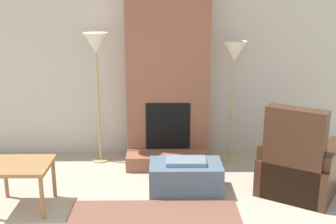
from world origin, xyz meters
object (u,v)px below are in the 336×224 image
Objects in this scene: armchair at (299,167)px; floor_lamp_left at (96,50)px; floor_lamp_right at (234,58)px; ottoman at (186,176)px; side_table at (21,170)px.

armchair is 2.93m from floor_lamp_left.
floor_lamp_left is 1.82m from floor_lamp_right.
ottoman is 0.71× the size of armchair.
side_table is 2.98m from floor_lamp_right.
floor_lamp_right is (0.68, 0.96, 1.26)m from ottoman.
side_table is at bearing -151.09° from floor_lamp_right.
floor_lamp_left reaches higher than side_table.
floor_lamp_right is at bearing 0.00° from floor_lamp_left.
floor_lamp_left is (-2.44, 1.04, 1.23)m from armchair.
ottoman is 1.35× the size of side_table.
armchair is at bearing 5.92° from side_table.
floor_lamp_right is (-0.62, 1.04, 1.13)m from armchair.
ottoman is at bearing 29.34° from armchair.
floor_lamp_left is (-1.14, 0.96, 1.37)m from ottoman.
ottoman is 1.31m from armchair.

